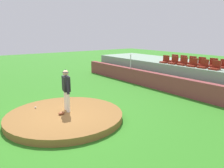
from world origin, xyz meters
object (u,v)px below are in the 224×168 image
object	(u,v)px
stadium_chair_9	(201,63)
stadium_chair_10	(213,64)
pitcher	(66,87)
stadium_chair_11	(223,65)
stadium_chair_3	(193,64)
stadium_chair_7	(183,61)
stadium_chair_0	(165,61)
stadium_chair_2	(183,63)
stadium_chair_6	(174,60)
stadium_chair_1	(174,62)
stadium_chair_4	(203,65)
stadium_chair_8	(192,62)
baseball	(36,108)
fielding_glove	(62,113)
stadium_chair_5	(215,67)

from	to	relation	value
stadium_chair_9	stadium_chair_10	world-z (taller)	same
pitcher	stadium_chair_11	distance (m)	9.03
stadium_chair_3	stadium_chair_7	distance (m)	1.67
stadium_chair_0	stadium_chair_10	world-z (taller)	same
pitcher	stadium_chair_9	world-z (taller)	pitcher
stadium_chair_2	stadium_chair_9	distance (m)	1.11
stadium_chair_6	stadium_chair_7	size ratio (longest dim) A/B	1.00
stadium_chair_0	stadium_chair_1	xyz separation A→B (m)	(0.70, 0.02, 0.00)
stadium_chair_4	stadium_chair_8	distance (m)	1.63
stadium_chair_6	stadium_chair_9	world-z (taller)	same
stadium_chair_2	stadium_chair_3	bearing A→B (deg)	177.50
baseball	stadium_chair_3	xyz separation A→B (m)	(1.67, 8.88, 1.37)
stadium_chair_0	stadium_chair_8	distance (m)	1.68
baseball	fielding_glove	size ratio (longest dim) A/B	0.25
fielding_glove	stadium_chair_4	world-z (taller)	stadium_chair_4
stadium_chair_4	stadium_chair_7	xyz separation A→B (m)	(-2.07, 0.90, 0.00)
stadium_chair_10	stadium_chair_9	bearing A→B (deg)	3.94
stadium_chair_6	stadium_chair_4	bearing A→B (deg)	162.71
stadium_chair_3	stadium_chair_11	distance (m)	1.66
stadium_chair_7	stadium_chair_8	distance (m)	0.70
stadium_chair_7	stadium_chair_10	xyz separation A→B (m)	(2.10, 0.02, 0.00)
stadium_chair_2	stadium_chair_11	world-z (taller)	same
stadium_chair_3	stadium_chair_10	distance (m)	1.18
stadium_chair_11	stadium_chair_3	bearing A→B (deg)	33.70
stadium_chair_1	stadium_chair_2	world-z (taller)	same
stadium_chair_8	stadium_chair_9	distance (m)	0.67
stadium_chair_1	stadium_chair_8	distance (m)	1.14
pitcher	stadium_chair_0	xyz separation A→B (m)	(-1.50, 7.88, 0.38)
fielding_glove	baseball	bearing A→B (deg)	93.41
baseball	stadium_chair_4	distance (m)	9.32
baseball	stadium_chair_1	world-z (taller)	stadium_chair_1
stadium_chair_3	stadium_chair_8	bearing A→B (deg)	-53.22
stadium_chair_0	baseball	bearing A→B (deg)	92.72
stadium_chair_7	baseball	bearing A→B (deg)	88.33
stadium_chair_1	stadium_chair_6	xyz separation A→B (m)	(-0.70, 0.87, 0.00)
stadium_chair_6	stadium_chair_11	bearing A→B (deg)	-179.49
stadium_chair_3	stadium_chair_7	size ratio (longest dim) A/B	1.00
fielding_glove	stadium_chair_5	distance (m)	8.56
stadium_chair_5	stadium_chair_7	xyz separation A→B (m)	(-2.80, 0.92, 0.00)
stadium_chair_1	stadium_chair_2	bearing A→B (deg)	-179.09
stadium_chair_4	stadium_chair_6	xyz separation A→B (m)	(-2.78, 0.86, 0.00)
baseball	stadium_chair_4	size ratio (longest dim) A/B	0.15
stadium_chair_0	stadium_chair_1	bearing A→B (deg)	-178.08
stadium_chair_4	stadium_chair_8	bearing A→B (deg)	-32.89
stadium_chair_6	stadium_chair_10	xyz separation A→B (m)	(2.80, 0.05, 0.00)
stadium_chair_0	stadium_chair_3	xyz separation A→B (m)	(2.09, 0.00, 0.00)
stadium_chair_4	stadium_chair_7	size ratio (longest dim) A/B	1.00
pitcher	stadium_chair_2	xyz separation A→B (m)	(-0.12, 7.91, 0.38)
stadium_chair_6	stadium_chair_9	distance (m)	2.07
baseball	stadium_chair_2	world-z (taller)	stadium_chair_2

